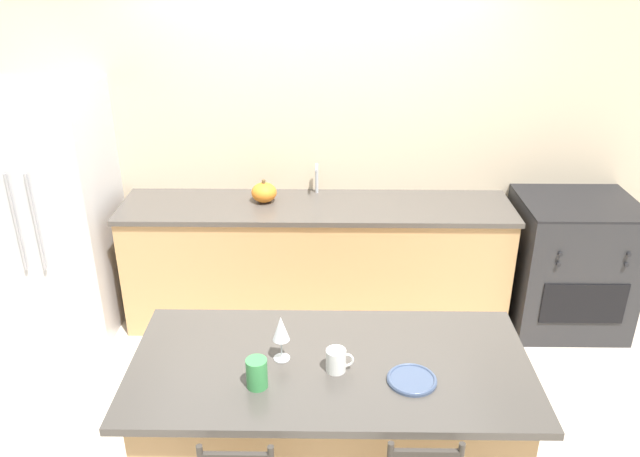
{
  "coord_description": "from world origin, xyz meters",
  "views": [
    {
      "loc": [
        0.08,
        -3.67,
        2.59
      ],
      "look_at": [
        0.04,
        -0.57,
        1.15
      ],
      "focal_mm": 35.0,
      "sensor_mm": 36.0,
      "label": 1
    }
  ],
  "objects_px": {
    "dinner_plate": "(412,379)",
    "pumpkin_decoration": "(264,192)",
    "coffee_mug": "(337,360)",
    "tumbler_cup": "(257,373)",
    "oven_range": "(569,263)",
    "refrigerator": "(52,212)",
    "wine_glass": "(281,329)"
  },
  "relations": [
    {
      "from": "coffee_mug",
      "to": "tumbler_cup",
      "type": "height_order",
      "value": "tumbler_cup"
    },
    {
      "from": "refrigerator",
      "to": "oven_range",
      "type": "distance_m",
      "value": 3.67
    },
    {
      "from": "coffee_mug",
      "to": "tumbler_cup",
      "type": "bearing_deg",
      "value": -161.53
    },
    {
      "from": "refrigerator",
      "to": "pumpkin_decoration",
      "type": "relative_size",
      "value": 9.83
    },
    {
      "from": "wine_glass",
      "to": "tumbler_cup",
      "type": "bearing_deg",
      "value": -115.01
    },
    {
      "from": "refrigerator",
      "to": "coffee_mug",
      "type": "relative_size",
      "value": 14.82
    },
    {
      "from": "oven_range",
      "to": "pumpkin_decoration",
      "type": "height_order",
      "value": "pumpkin_decoration"
    },
    {
      "from": "oven_range",
      "to": "dinner_plate",
      "type": "bearing_deg",
      "value": -125.85
    },
    {
      "from": "dinner_plate",
      "to": "coffee_mug",
      "type": "xyz_separation_m",
      "value": [
        -0.31,
        0.07,
        0.04
      ]
    },
    {
      "from": "wine_glass",
      "to": "coffee_mug",
      "type": "bearing_deg",
      "value": -18.19
    },
    {
      "from": "oven_range",
      "to": "dinner_plate",
      "type": "relative_size",
      "value": 4.71
    },
    {
      "from": "dinner_plate",
      "to": "pumpkin_decoration",
      "type": "distance_m",
      "value": 2.16
    },
    {
      "from": "dinner_plate",
      "to": "coffee_mug",
      "type": "distance_m",
      "value": 0.32
    },
    {
      "from": "oven_range",
      "to": "wine_glass",
      "type": "relative_size",
      "value": 4.57
    },
    {
      "from": "coffee_mug",
      "to": "tumbler_cup",
      "type": "distance_m",
      "value": 0.34
    },
    {
      "from": "refrigerator",
      "to": "dinner_plate",
      "type": "height_order",
      "value": "refrigerator"
    },
    {
      "from": "oven_range",
      "to": "tumbler_cup",
      "type": "height_order",
      "value": "tumbler_cup"
    },
    {
      "from": "refrigerator",
      "to": "coffee_mug",
      "type": "xyz_separation_m",
      "value": [
        1.96,
        -1.83,
        0.13
      ]
    },
    {
      "from": "coffee_mug",
      "to": "pumpkin_decoration",
      "type": "distance_m",
      "value": 2.0
    },
    {
      "from": "tumbler_cup",
      "to": "refrigerator",
      "type": "bearing_deg",
      "value": 130.19
    },
    {
      "from": "coffee_mug",
      "to": "tumbler_cup",
      "type": "relative_size",
      "value": 0.92
    },
    {
      "from": "refrigerator",
      "to": "wine_glass",
      "type": "relative_size",
      "value": 8.28
    },
    {
      "from": "tumbler_cup",
      "to": "pumpkin_decoration",
      "type": "height_order",
      "value": "tumbler_cup"
    },
    {
      "from": "tumbler_cup",
      "to": "pumpkin_decoration",
      "type": "relative_size",
      "value": 0.72
    },
    {
      "from": "refrigerator",
      "to": "oven_range",
      "type": "height_order",
      "value": "refrigerator"
    },
    {
      "from": "oven_range",
      "to": "dinner_plate",
      "type": "xyz_separation_m",
      "value": [
        -1.39,
        -1.92,
        0.48
      ]
    },
    {
      "from": "refrigerator",
      "to": "dinner_plate",
      "type": "distance_m",
      "value": 2.95
    },
    {
      "from": "pumpkin_decoration",
      "to": "dinner_plate",
      "type": "bearing_deg",
      "value": -68.42
    },
    {
      "from": "dinner_plate",
      "to": "wine_glass",
      "type": "bearing_deg",
      "value": 164.95
    },
    {
      "from": "dinner_plate",
      "to": "pumpkin_decoration",
      "type": "bearing_deg",
      "value": 111.58
    },
    {
      "from": "oven_range",
      "to": "wine_glass",
      "type": "bearing_deg",
      "value": -137.42
    },
    {
      "from": "coffee_mug",
      "to": "pumpkin_decoration",
      "type": "height_order",
      "value": "pumpkin_decoration"
    }
  ]
}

